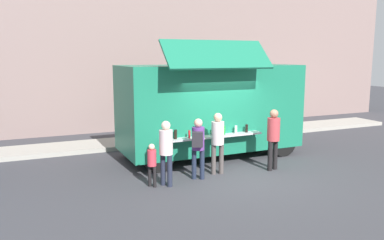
{
  "coord_description": "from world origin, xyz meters",
  "views": [
    {
      "loc": [
        -5.24,
        -8.87,
        3.24
      ],
      "look_at": [
        -0.59,
        1.84,
        1.3
      ],
      "focal_mm": 36.03,
      "sensor_mm": 36.0,
      "label": 1
    }
  ],
  "objects_px": {
    "customer_mid_with_backpack": "(198,143)",
    "child_near_queue": "(152,161)",
    "customer_front_ordering": "(218,138)",
    "customer_rear_waiting": "(166,147)",
    "customer_extra_browsing": "(273,134)",
    "trash_bin": "(278,122)",
    "food_truck_main": "(210,107)"
  },
  "relations": [
    {
      "from": "customer_mid_with_backpack",
      "to": "child_near_queue",
      "type": "distance_m",
      "value": 1.34
    },
    {
      "from": "customer_front_ordering",
      "to": "customer_rear_waiting",
      "type": "distance_m",
      "value": 1.68
    },
    {
      "from": "customer_mid_with_backpack",
      "to": "customer_extra_browsing",
      "type": "relative_size",
      "value": 0.93
    },
    {
      "from": "trash_bin",
      "to": "customer_extra_browsing",
      "type": "distance_m",
      "value": 5.68
    },
    {
      "from": "food_truck_main",
      "to": "child_near_queue",
      "type": "distance_m",
      "value": 3.59
    },
    {
      "from": "customer_front_ordering",
      "to": "customer_extra_browsing",
      "type": "height_order",
      "value": "customer_extra_browsing"
    },
    {
      "from": "customer_rear_waiting",
      "to": "customer_front_ordering",
      "type": "bearing_deg",
      "value": -18.01
    },
    {
      "from": "food_truck_main",
      "to": "customer_extra_browsing",
      "type": "xyz_separation_m",
      "value": [
        0.94,
        -2.17,
        -0.56
      ]
    },
    {
      "from": "customer_extra_browsing",
      "to": "child_near_queue",
      "type": "height_order",
      "value": "customer_extra_browsing"
    },
    {
      "from": "customer_mid_with_backpack",
      "to": "customer_rear_waiting",
      "type": "relative_size",
      "value": 0.98
    },
    {
      "from": "customer_front_ordering",
      "to": "customer_rear_waiting",
      "type": "bearing_deg",
      "value": 111.49
    },
    {
      "from": "child_near_queue",
      "to": "trash_bin",
      "type": "bearing_deg",
      "value": -6.96
    },
    {
      "from": "customer_mid_with_backpack",
      "to": "food_truck_main",
      "type": "bearing_deg",
      "value": -5.29
    },
    {
      "from": "customer_front_ordering",
      "to": "customer_extra_browsing",
      "type": "bearing_deg",
      "value": -91.65
    },
    {
      "from": "trash_bin",
      "to": "customer_front_ordering",
      "type": "relative_size",
      "value": 0.55
    },
    {
      "from": "customer_mid_with_backpack",
      "to": "customer_extra_browsing",
      "type": "height_order",
      "value": "customer_extra_browsing"
    },
    {
      "from": "trash_bin",
      "to": "customer_extra_browsing",
      "type": "height_order",
      "value": "customer_extra_browsing"
    },
    {
      "from": "child_near_queue",
      "to": "customer_mid_with_backpack",
      "type": "bearing_deg",
      "value": -36.32
    },
    {
      "from": "food_truck_main",
      "to": "child_near_queue",
      "type": "height_order",
      "value": "food_truck_main"
    },
    {
      "from": "customer_rear_waiting",
      "to": "child_near_queue",
      "type": "distance_m",
      "value": 0.49
    },
    {
      "from": "customer_extra_browsing",
      "to": "customer_front_ordering",
      "type": "bearing_deg",
      "value": 62.84
    },
    {
      "from": "food_truck_main",
      "to": "child_near_queue",
      "type": "bearing_deg",
      "value": -141.77
    },
    {
      "from": "food_truck_main",
      "to": "customer_front_ordering",
      "type": "bearing_deg",
      "value": -111.11
    },
    {
      "from": "trash_bin",
      "to": "customer_mid_with_backpack",
      "type": "relative_size",
      "value": 0.58
    },
    {
      "from": "food_truck_main",
      "to": "child_near_queue",
      "type": "xyz_separation_m",
      "value": [
        -2.68,
        -2.19,
        -0.96
      ]
    },
    {
      "from": "customer_front_ordering",
      "to": "customer_mid_with_backpack",
      "type": "xyz_separation_m",
      "value": [
        -0.7,
        -0.23,
        -0.02
      ]
    },
    {
      "from": "customer_extra_browsing",
      "to": "child_near_queue",
      "type": "distance_m",
      "value": 3.64
    },
    {
      "from": "food_truck_main",
      "to": "customer_rear_waiting",
      "type": "height_order",
      "value": "food_truck_main"
    },
    {
      "from": "food_truck_main",
      "to": "customer_front_ordering",
      "type": "distance_m",
      "value": 2.09
    },
    {
      "from": "customer_mid_with_backpack",
      "to": "customer_rear_waiting",
      "type": "height_order",
      "value": "customer_rear_waiting"
    },
    {
      "from": "customer_front_ordering",
      "to": "customer_extra_browsing",
      "type": "relative_size",
      "value": 0.97
    },
    {
      "from": "trash_bin",
      "to": "child_near_queue",
      "type": "relative_size",
      "value": 0.86
    }
  ]
}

